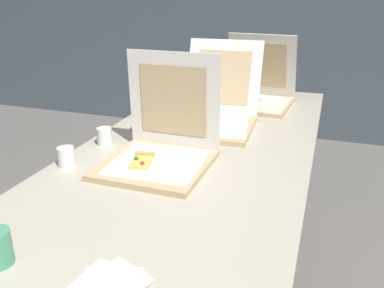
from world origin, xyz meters
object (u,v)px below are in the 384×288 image
cup_white_near_center (105,136)px  napkin_pile (110,284)px  pizza_box_middle (214,115)px  pizza_box_back (256,95)px  cup_white_mid (141,124)px  cup_white_near_left (66,157)px  pizza_box_front (159,150)px  table (199,154)px

cup_white_near_center → napkin_pile: size_ratio=0.39×
pizza_box_middle → pizza_box_back: pizza_box_back is taller
pizza_box_middle → napkin_pile: pizza_box_middle is taller
cup_white_mid → napkin_pile: 1.04m
pizza_box_back → cup_white_near_left: pizza_box_back is taller
pizza_box_front → pizza_box_back: pizza_box_front is taller
table → cup_white_near_center: cup_white_near_center is taller
table → pizza_box_back: pizza_box_back is taller
table → cup_white_near_left: (-0.40, -0.38, 0.08)m
table → cup_white_mid: bearing=168.5°
cup_white_near_left → napkin_pile: bearing=-48.0°
pizza_box_back → cup_white_near_left: size_ratio=5.54×
table → pizza_box_back: bearing=80.4°
table → cup_white_mid: cup_white_mid is taller
pizza_box_front → napkin_pile: 0.68m
cup_white_near_center → pizza_box_middle: bearing=46.3°
pizza_box_back → napkin_pile: pizza_box_back is taller
cup_white_near_left → cup_white_mid: bearing=77.7°
pizza_box_front → napkin_pile: (0.16, -0.66, -0.05)m
pizza_box_back → table: bearing=-95.8°
cup_white_near_center → napkin_pile: cup_white_near_center is taller
cup_white_mid → cup_white_near_center: bearing=-110.4°
cup_white_near_left → napkin_pile: size_ratio=0.39×
cup_white_mid → pizza_box_front: bearing=-53.9°
pizza_box_back → cup_white_near_center: pizza_box_back is taller
pizza_box_middle → napkin_pile: bearing=-88.6°
cup_white_near_center → cup_white_mid: bearing=69.6°
pizza_box_front → cup_white_near_center: bearing=160.5°
pizza_box_back → pizza_box_middle: bearing=-102.1°
pizza_box_front → pizza_box_middle: pizza_box_front is taller
pizza_box_front → cup_white_mid: pizza_box_front is taller
table → cup_white_mid: 0.32m
pizza_box_middle → napkin_pile: (0.09, -1.16, -0.05)m
pizza_box_back → cup_white_mid: pizza_box_back is taller
cup_white_near_center → cup_white_near_left: bearing=-95.4°
table → cup_white_mid: size_ratio=29.10×
cup_white_near_left → cup_white_mid: (0.10, 0.44, 0.00)m
pizza_box_front → cup_white_near_left: 0.35m
table → pizza_box_front: size_ratio=5.32×
pizza_box_front → table: bearing=73.4°
cup_white_mid → cup_white_near_center: size_ratio=1.00×
table → cup_white_near_left: cup_white_near_left is taller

